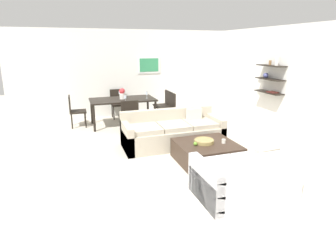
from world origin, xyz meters
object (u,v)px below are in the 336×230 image
at_px(dining_chair_foot, 129,115).
at_px(apple_on_coffee_table, 195,144).
at_px(dining_table, 123,101).
at_px(dining_chair_right_near, 169,106).
at_px(coffee_table, 206,152).
at_px(decorative_bowl, 204,141).
at_px(wine_glass_foot, 125,97).
at_px(candle_jar, 224,141).
at_px(centerpiece_vase, 122,93).
at_px(dining_chair_left_far, 74,109).
at_px(wine_glass_head, 120,93).
at_px(loveseat_white, 245,178).
at_px(dining_chair_right_far, 164,103).
at_px(sofa_beige, 173,133).
at_px(dining_chair_head, 118,102).
at_px(wine_glass_right_near, 147,94).

bearing_deg(dining_chair_foot, apple_on_coffee_table, -71.11).
relative_size(dining_table, dining_chair_right_near, 2.04).
bearing_deg(dining_table, coffee_table, -71.46).
relative_size(decorative_bowl, wine_glass_foot, 2.29).
xyz_separation_m(dining_chair_right_near, dining_chair_foot, (-1.31, -0.67, 0.00)).
relative_size(candle_jar, dining_chair_foot, 0.09).
xyz_separation_m(candle_jar, wine_glass_foot, (-1.36, 2.84, 0.45)).
bearing_deg(centerpiece_vase, dining_chair_left_far, 170.23).
bearing_deg(dining_chair_right_near, candle_jar, -88.92).
bearing_deg(dining_chair_right_near, dining_chair_left_far, 170.57).
height_order(dining_table, wine_glass_head, wine_glass_head).
height_order(coffee_table, decorative_bowl, decorative_bowl).
bearing_deg(loveseat_white, apple_on_coffee_table, 99.87).
xyz_separation_m(dining_chair_right_far, dining_chair_left_far, (-2.61, 0.00, 0.00)).
bearing_deg(sofa_beige, dining_chair_head, 104.46).
bearing_deg(dining_chair_foot, wine_glass_foot, 90.00).
distance_m(candle_jar, dining_chair_right_far, 3.48).
xyz_separation_m(loveseat_white, coffee_table, (0.04, 1.34, -0.10)).
relative_size(sofa_beige, loveseat_white, 1.59).
bearing_deg(dining_chair_right_far, candle_jar, -89.06).
xyz_separation_m(wine_glass_head, wine_glass_right_near, (0.67, -0.54, 0.03)).
distance_m(dining_chair_head, wine_glass_head, 0.58).
bearing_deg(dining_table, apple_on_coffee_table, -76.11).
distance_m(dining_chair_foot, wine_glass_foot, 0.59).
bearing_deg(wine_glass_foot, coffee_table, -68.83).
height_order(coffee_table, wine_glass_right_near, wine_glass_right_near).
relative_size(dining_chair_right_near, dining_chair_foot, 1.00).
bearing_deg(wine_glass_head, dining_chair_left_far, -171.08).
bearing_deg(dining_chair_right_near, decorative_bowl, -95.72).
bearing_deg(decorative_bowl, dining_chair_right_far, 85.02).
bearing_deg(dining_chair_right_far, centerpiece_vase, -170.36).
bearing_deg(dining_table, wine_glass_foot, -90.00).
bearing_deg(centerpiece_vase, wine_glass_right_near, -9.43).
xyz_separation_m(candle_jar, apple_on_coffee_table, (-0.57, 0.06, -0.00)).
bearing_deg(dining_chair_right_far, loveseat_white, -93.50).
bearing_deg(dining_chair_right_near, dining_table, 170.57).
bearing_deg(dining_chair_right_near, centerpiece_vase, 170.91).
bearing_deg(dining_chair_foot, dining_chair_left_far, 139.74).
relative_size(candle_jar, centerpiece_vase, 0.26).
distance_m(dining_table, dining_chair_right_far, 1.33).
bearing_deg(sofa_beige, apple_on_coffee_table, -88.32).
relative_size(sofa_beige, dining_chair_foot, 2.53).
distance_m(dining_chair_right_far, wine_glass_right_near, 0.81).
relative_size(loveseat_white, dining_chair_right_far, 1.60).
relative_size(apple_on_coffee_table, wine_glass_foot, 0.43).
distance_m(apple_on_coffee_table, wine_glass_right_near, 3.12).
bearing_deg(coffee_table, candle_jar, -19.67).
bearing_deg(dining_chair_foot, dining_chair_head, 90.00).
bearing_deg(loveseat_white, coffee_table, 88.25).
bearing_deg(sofa_beige, dining_table, 110.27).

